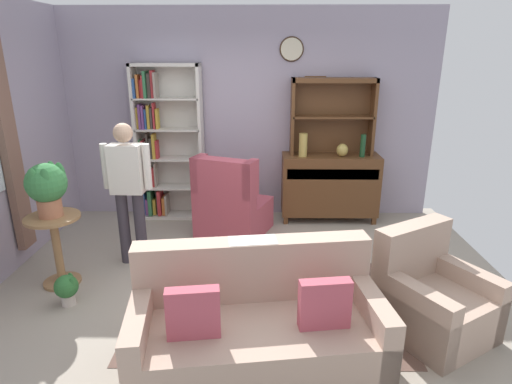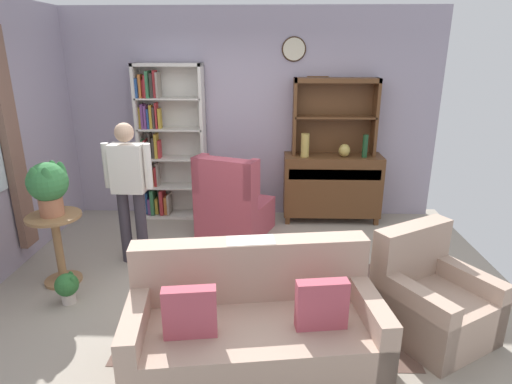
{
  "view_description": "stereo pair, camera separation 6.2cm",
  "coord_description": "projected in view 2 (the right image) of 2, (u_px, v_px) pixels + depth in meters",
  "views": [
    {
      "loc": [
        0.16,
        -3.73,
        2.27
      ],
      "look_at": [
        0.1,
        0.2,
        0.95
      ],
      "focal_mm": 29.98,
      "sensor_mm": 36.0,
      "label": 1
    },
    {
      "loc": [
        0.22,
        -3.73,
        2.27
      ],
      "look_at": [
        0.1,
        0.2,
        0.95
      ],
      "focal_mm": 29.98,
      "sensor_mm": 36.0,
      "label": 2
    }
  ],
  "objects": [
    {
      "name": "wall_back",
      "position": [
        253.0,
        116.0,
        5.84
      ],
      "size": [
        5.0,
        0.09,
        2.8
      ],
      "color": "#A399AD",
      "rests_on": "ground_plane"
    },
    {
      "name": "couch_floral",
      "position": [
        254.0,
        328.0,
        3.15
      ],
      "size": [
        1.9,
        1.08,
        0.9
      ],
      "color": "tan",
      "rests_on": "ground_plane"
    },
    {
      "name": "ground_plane",
      "position": [
        245.0,
        289.0,
        4.27
      ],
      "size": [
        5.4,
        4.6,
        0.02
      ],
      "primitive_type": "cube",
      "color": "#9E9384"
    },
    {
      "name": "sideboard_hutch",
      "position": [
        335.0,
        106.0,
        5.6
      ],
      "size": [
        1.1,
        0.26,
        1.0
      ],
      "color": "brown",
      "rests_on": "sideboard"
    },
    {
      "name": "sideboard",
      "position": [
        332.0,
        185.0,
        5.83
      ],
      "size": [
        1.3,
        0.45,
        0.92
      ],
      "color": "brown",
      "rests_on": "ground_plane"
    },
    {
      "name": "potted_plant_large",
      "position": [
        48.0,
        185.0,
        4.07
      ],
      "size": [
        0.38,
        0.38,
        0.53
      ],
      "color": "#AD6B4C",
      "rests_on": "plant_stand"
    },
    {
      "name": "person_reading",
      "position": [
        129.0,
        184.0,
        4.54
      ],
      "size": [
        0.52,
        0.21,
        1.56
      ],
      "color": "#38333D",
      "rests_on": "ground_plane"
    },
    {
      "name": "armchair_floral",
      "position": [
        431.0,
        301.0,
        3.53
      ],
      "size": [
        1.05,
        1.06,
        0.88
      ],
      "color": "tan",
      "rests_on": "ground_plane"
    },
    {
      "name": "coffee_table",
      "position": [
        286.0,
        269.0,
        3.91
      ],
      "size": [
        0.8,
        0.5,
        0.42
      ],
      "color": "brown",
      "rests_on": "ground_plane"
    },
    {
      "name": "area_rug",
      "position": [
        265.0,
        305.0,
        3.97
      ],
      "size": [
        2.39,
        1.68,
        0.01
      ],
      "primitive_type": "cube",
      "color": "brown",
      "rests_on": "ground_plane"
    },
    {
      "name": "book_stack",
      "position": [
        281.0,
        256.0,
        3.93
      ],
      "size": [
        0.21,
        0.15,
        0.09
      ],
      "color": "gold",
      "rests_on": "coffee_table"
    },
    {
      "name": "vase_tall",
      "position": [
        305.0,
        145.0,
        5.59
      ],
      "size": [
        0.11,
        0.11,
        0.31
      ],
      "primitive_type": "cylinder",
      "color": "tan",
      "rests_on": "sideboard"
    },
    {
      "name": "bottle_wine",
      "position": [
        365.0,
        146.0,
        5.56
      ],
      "size": [
        0.07,
        0.07,
        0.3
      ],
      "primitive_type": "cylinder",
      "color": "#194223",
      "rests_on": "sideboard"
    },
    {
      "name": "wingback_chair",
      "position": [
        233.0,
        207.0,
        5.38
      ],
      "size": [
        1.02,
        1.03,
        1.05
      ],
      "color": "#B74C5B",
      "rests_on": "ground_plane"
    },
    {
      "name": "vase_round",
      "position": [
        344.0,
        150.0,
        5.61
      ],
      "size": [
        0.15,
        0.15,
        0.17
      ],
      "primitive_type": "ellipsoid",
      "color": "tan",
      "rests_on": "sideboard"
    },
    {
      "name": "bookshelf",
      "position": [
        166.0,
        145.0,
        5.81
      ],
      "size": [
        0.9,
        0.3,
        2.1
      ],
      "color": "silver",
      "rests_on": "ground_plane"
    },
    {
      "name": "plant_stand",
      "position": [
        58.0,
        241.0,
        4.25
      ],
      "size": [
        0.52,
        0.52,
        0.73
      ],
      "color": "#997047",
      "rests_on": "ground_plane"
    },
    {
      "name": "potted_plant_small",
      "position": [
        68.0,
        286.0,
        3.97
      ],
      "size": [
        0.22,
        0.22,
        0.3
      ],
      "color": "beige",
      "rests_on": "ground_plane"
    }
  ]
}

